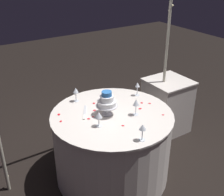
{
  "coord_description": "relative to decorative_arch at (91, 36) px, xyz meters",
  "views": [
    {
      "loc": [
        -1.4,
        -2.16,
        2.27
      ],
      "look_at": [
        0.0,
        0.0,
        0.97
      ],
      "focal_mm": 46.09,
      "sensor_mm": 36.0,
      "label": 1
    }
  ],
  "objects": [
    {
      "name": "main_table",
      "position": [
        0.0,
        -0.39,
        -1.12
      ],
      "size": [
        1.28,
        1.28,
        0.78
      ],
      "color": "silver",
      "rests_on": "ground"
    },
    {
      "name": "side_table",
      "position": [
        1.15,
        -0.01,
        -1.14
      ],
      "size": [
        0.55,
        0.55,
        0.76
      ],
      "color": "silver",
      "rests_on": "ground"
    },
    {
      "name": "rose_petal_13",
      "position": [
        0.41,
        -0.36,
        -0.73
      ],
      "size": [
        0.03,
        0.04,
        0.0
      ],
      "primitive_type": "ellipsoid",
      "rotation": [
        0.0,
        0.0,
        4.68
      ],
      "color": "red",
      "rests_on": "main_table"
    },
    {
      "name": "rose_petal_10",
      "position": [
        -0.04,
        -0.64,
        -0.73
      ],
      "size": [
        0.03,
        0.04,
        0.0
      ],
      "primitive_type": "ellipsoid",
      "rotation": [
        0.0,
        0.0,
        5.41
      ],
      "color": "red",
      "rests_on": "main_table"
    },
    {
      "name": "rose_petal_2",
      "position": [
        -0.04,
        -0.2,
        -0.73
      ],
      "size": [
        0.03,
        0.03,
        0.0
      ],
      "primitive_type": "ellipsoid",
      "rotation": [
        0.0,
        0.0,
        1.08
      ],
      "color": "red",
      "rests_on": "main_table"
    },
    {
      "name": "rose_petal_12",
      "position": [
        -0.19,
        -0.33,
        -0.73
      ],
      "size": [
        0.03,
        0.02,
        0.0
      ],
      "primitive_type": "ellipsoid",
      "rotation": [
        0.0,
        0.0,
        3.42
      ],
      "color": "red",
      "rests_on": "main_table"
    },
    {
      "name": "wine_glass_0",
      "position": [
        0.2,
        -0.53,
        -0.6
      ],
      "size": [
        0.06,
        0.06,
        0.18
      ],
      "color": "silver",
      "rests_on": "main_table"
    },
    {
      "name": "wine_glass_3",
      "position": [
        0.49,
        -0.18,
        -0.61
      ],
      "size": [
        0.06,
        0.06,
        0.16
      ],
      "color": "silver",
      "rests_on": "main_table"
    },
    {
      "name": "cake_knife",
      "position": [
        -0.23,
        -0.23,
        -0.73
      ],
      "size": [
        0.17,
        0.26,
        0.01
      ],
      "color": "silver",
      "rests_on": "main_table"
    },
    {
      "name": "rose_petal_11",
      "position": [
        0.48,
        -0.42,
        -0.73
      ],
      "size": [
        0.03,
        0.04,
        0.0
      ],
      "primitive_type": "ellipsoid",
      "rotation": [
        0.0,
        0.0,
        2.14
      ],
      "color": "red",
      "rests_on": "main_table"
    },
    {
      "name": "wine_glass_4",
      "position": [
        -0.03,
        -0.92,
        -0.6
      ],
      "size": [
        0.06,
        0.06,
        0.16
      ],
      "color": "silver",
      "rests_on": "main_table"
    },
    {
      "name": "rose_petal_14",
      "position": [
        0.31,
        -0.46,
        -0.73
      ],
      "size": [
        0.04,
        0.03,
        0.0
      ],
      "primitive_type": "ellipsoid",
      "rotation": [
        0.0,
        0.0,
        0.05
      ],
      "color": "red",
      "rests_on": "main_table"
    },
    {
      "name": "wine_glass_2",
      "position": [
        -0.23,
        -0.52,
        -0.61
      ],
      "size": [
        0.07,
        0.07,
        0.16
      ],
      "color": "silver",
      "rests_on": "main_table"
    },
    {
      "name": "rose_petal_3",
      "position": [
        0.18,
        -0.13,
        -0.73
      ],
      "size": [
        0.04,
        0.04,
        0.0
      ],
      "primitive_type": "ellipsoid",
      "rotation": [
        0.0,
        0.0,
        5.08
      ],
      "color": "red",
      "rests_on": "main_table"
    },
    {
      "name": "rose_petal_1",
      "position": [
        -0.5,
        -0.24,
        -0.73
      ],
      "size": [
        0.04,
        0.04,
        0.0
      ],
      "primitive_type": "ellipsoid",
      "rotation": [
        0.0,
        0.0,
        3.82
      ],
      "color": "red",
      "rests_on": "main_table"
    },
    {
      "name": "ground_plane",
      "position": [
        0.0,
        -0.39,
        -1.51
      ],
      "size": [
        12.0,
        12.0,
        0.0
      ],
      "primitive_type": "plane",
      "color": "black"
    },
    {
      "name": "decorative_arch",
      "position": [
        0.0,
        0.0,
        0.0
      ],
      "size": [
        2.19,
        0.06,
        2.32
      ],
      "color": "#B7B29E",
      "rests_on": "ground"
    },
    {
      "name": "rose_petal_8",
      "position": [
        -0.04,
        -0.09,
        -0.73
      ],
      "size": [
        0.03,
        0.04,
        0.0
      ],
      "primitive_type": "ellipsoid",
      "rotation": [
        0.0,
        0.0,
        1.51
      ],
      "color": "red",
      "rests_on": "main_table"
    },
    {
      "name": "tiered_cake",
      "position": [
        -0.05,
        -0.37,
        -0.58
      ],
      "size": [
        0.22,
        0.22,
        0.26
      ],
      "color": "silver",
      "rests_on": "main_table"
    },
    {
      "name": "rose_petal_5",
      "position": [
        0.43,
        -0.69,
        -0.73
      ],
      "size": [
        0.03,
        0.03,
        0.0
      ],
      "primitive_type": "ellipsoid",
      "rotation": [
        0.0,
        0.0,
        5.5
      ],
      "color": "red",
      "rests_on": "main_table"
    },
    {
      "name": "rose_petal_6",
      "position": [
        0.22,
        -0.01,
        -0.73
      ],
      "size": [
        0.04,
        0.04,
        0.0
      ],
      "primitive_type": "ellipsoid",
      "rotation": [
        0.0,
        0.0,
        0.74
      ],
      "color": "red",
      "rests_on": "main_table"
    },
    {
      "name": "rose_petal_9",
      "position": [
        0.13,
        -0.06,
        -0.73
      ],
      "size": [
        0.04,
        0.03,
        0.0
      ],
      "primitive_type": "ellipsoid",
      "rotation": [
        0.0,
        0.0,
        0.34
      ],
      "color": "red",
      "rests_on": "main_table"
    },
    {
      "name": "wine_glass_1",
      "position": [
        -0.18,
        0.07,
        -0.61
      ],
      "size": [
        0.06,
        0.06,
        0.16
      ],
      "color": "silver",
      "rests_on": "main_table"
    },
    {
      "name": "rose_petal_0",
      "position": [
        -0.11,
        -0.22,
        -0.73
      ],
      "size": [
        0.04,
        0.03,
        0.0
      ],
      "primitive_type": "ellipsoid",
      "rotation": [
        0.0,
        0.0,
        5.98
      ],
      "color": "red",
      "rests_on": "main_table"
    },
    {
      "name": "rose_petal_4",
      "position": [
        -0.47,
        -0.1,
        -0.73
      ],
      "size": [
        0.04,
        0.05,
        0.0
      ],
      "primitive_type": "ellipsoid",
      "rotation": [
        0.0,
        0.0,
        4.34
      ],
      "color": "red",
      "rests_on": "main_table"
    },
    {
      "name": "rose_petal_7",
      "position": [
        -0.25,
        -0.35,
        -0.73
      ],
      "size": [
        0.04,
        0.04,
        0.0
      ],
      "primitive_type": "ellipsoid",
      "rotation": [
        0.0,
        0.0,
        5.48
      ],
      "color": "red",
      "rests_on": "main_table"
    }
  ]
}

